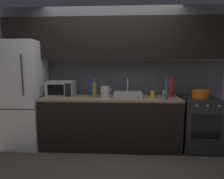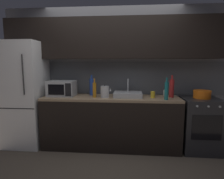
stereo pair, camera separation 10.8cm
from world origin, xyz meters
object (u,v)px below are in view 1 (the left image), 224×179
(mug_clear, at_px, (164,92))
(wine_bottle_amber, at_px, (95,90))
(kettle, at_px, (105,92))
(mug_yellow, at_px, (153,94))
(wine_bottle_blue, at_px, (91,87))
(cooking_pot, at_px, (201,94))
(refrigerator, at_px, (24,95))
(microwave, at_px, (61,89))
(wine_bottle_teal, at_px, (166,90))
(oven_range, at_px, (198,123))
(wine_bottle_red, at_px, (171,88))

(mug_clear, bearing_deg, wine_bottle_amber, -166.23)
(kettle, height_order, mug_yellow, kettle)
(wine_bottle_blue, height_order, cooking_pot, wine_bottle_blue)
(refrigerator, distance_m, microwave, 0.69)
(wine_bottle_blue, relative_size, wine_bottle_teal, 1.05)
(kettle, height_order, wine_bottle_blue, wine_bottle_blue)
(wine_bottle_amber, bearing_deg, oven_range, 2.62)
(mug_clear, bearing_deg, mug_yellow, -134.48)
(kettle, distance_m, cooking_pot, 1.61)
(microwave, xyz_separation_m, wine_bottle_blue, (0.51, 0.12, 0.02))
(cooking_pot, bearing_deg, wine_bottle_blue, 175.67)
(mug_yellow, height_order, cooking_pot, cooking_pot)
(wine_bottle_red, xyz_separation_m, mug_clear, (-0.07, 0.18, -0.11))
(refrigerator, relative_size, cooking_pot, 6.57)
(oven_range, height_order, wine_bottle_amber, wine_bottle_amber)
(wine_bottle_blue, bearing_deg, refrigerator, -173.17)
(oven_range, bearing_deg, wine_bottle_red, 175.61)
(microwave, height_order, kettle, microwave)
(refrigerator, distance_m, oven_range, 3.09)
(wine_bottle_blue, bearing_deg, wine_bottle_teal, -14.70)
(refrigerator, height_order, wine_bottle_red, refrigerator)
(microwave, distance_m, wine_bottle_blue, 0.52)
(microwave, bearing_deg, wine_bottle_red, 0.51)
(oven_range, height_order, kettle, kettle)
(mug_yellow, bearing_deg, wine_bottle_teal, -38.12)
(wine_bottle_teal, relative_size, mug_clear, 3.53)
(kettle, relative_size, mug_clear, 2.20)
(kettle, distance_m, wine_bottle_teal, 1.00)
(wine_bottle_red, height_order, mug_yellow, wine_bottle_red)
(wine_bottle_teal, relative_size, cooking_pot, 1.25)
(wine_bottle_teal, bearing_deg, oven_range, 17.18)
(oven_range, xyz_separation_m, microwave, (-2.38, 0.02, 0.58))
(wine_bottle_teal, xyz_separation_m, wine_bottle_red, (0.13, 0.22, 0.01))
(wine_bottle_amber, relative_size, mug_yellow, 3.02)
(refrigerator, distance_m, mug_clear, 2.52)
(refrigerator, bearing_deg, oven_range, -0.02)
(oven_range, relative_size, mug_clear, 9.02)
(wine_bottle_blue, xyz_separation_m, mug_yellow, (1.07, -0.18, -0.10))
(kettle, distance_m, wine_bottle_amber, 0.18)
(wine_bottle_blue, relative_size, wine_bottle_red, 0.98)
(wine_bottle_amber, bearing_deg, wine_bottle_blue, 112.11)
(oven_range, height_order, microwave, microwave)
(oven_range, bearing_deg, wine_bottle_teal, -162.82)
(oven_range, relative_size, mug_yellow, 8.40)
(oven_range, xyz_separation_m, kettle, (-1.60, -0.08, 0.55))
(cooking_pot, bearing_deg, wine_bottle_teal, -162.99)
(wine_bottle_amber, relative_size, wine_bottle_red, 0.86)
(wine_bottle_teal, bearing_deg, kettle, 173.73)
(microwave, distance_m, mug_clear, 1.84)
(wine_bottle_blue, distance_m, cooking_pot, 1.89)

